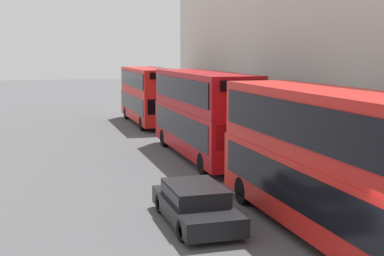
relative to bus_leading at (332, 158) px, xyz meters
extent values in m
cube|color=red|center=(0.00, 0.01, -1.03)|extent=(2.55, 11.17, 2.03)
cube|color=red|center=(0.00, 0.01, 0.97)|extent=(2.50, 10.95, 1.97)
cube|color=black|center=(0.00, 0.01, -0.79)|extent=(2.59, 10.28, 1.14)
cube|color=black|center=(0.00, 0.01, 1.07)|extent=(2.59, 10.28, 1.18)
cylinder|color=black|center=(-1.12, 3.99, -1.90)|extent=(0.30, 1.00, 1.00)
cylinder|color=black|center=(1.13, 3.99, -1.90)|extent=(0.30, 1.00, 1.00)
cube|color=#A80F14|center=(0.00, 12.53, -0.94)|extent=(2.55, 10.71, 2.21)
cube|color=#A80F14|center=(0.00, 12.53, 1.09)|extent=(2.50, 10.50, 1.86)
cube|color=black|center=(0.00, 12.53, -0.68)|extent=(2.59, 9.86, 1.24)
cube|color=black|center=(0.00, 12.53, 1.19)|extent=(2.59, 9.86, 1.12)
cube|color=black|center=(0.00, 7.20, -0.50)|extent=(2.17, 0.06, 1.11)
cube|color=black|center=(0.00, 7.20, 1.65)|extent=(1.78, 0.06, 0.45)
cylinder|color=black|center=(-1.12, 8.77, -1.90)|extent=(0.30, 1.00, 1.00)
cylinder|color=black|center=(1.13, 8.77, -1.90)|extent=(0.30, 1.00, 1.00)
cylinder|color=black|center=(-1.12, 16.29, -1.90)|extent=(0.30, 1.00, 1.00)
cylinder|color=black|center=(1.13, 16.29, -1.90)|extent=(0.30, 1.00, 1.00)
cube|color=red|center=(0.00, 26.27, -1.02)|extent=(2.55, 10.01, 2.06)
cube|color=red|center=(0.00, 26.27, 0.91)|extent=(2.50, 9.81, 1.81)
cube|color=black|center=(0.00, 26.27, -0.77)|extent=(2.59, 9.21, 1.15)
cube|color=black|center=(0.00, 26.27, 1.00)|extent=(2.59, 9.21, 1.09)
cube|color=black|center=(0.00, 21.30, -0.61)|extent=(2.17, 0.06, 1.03)
cube|color=black|center=(0.00, 21.30, 1.46)|extent=(1.78, 0.06, 0.43)
cylinder|color=black|center=(-1.12, 22.87, -1.90)|extent=(0.30, 1.00, 1.00)
cylinder|color=black|center=(1.13, 22.87, -1.90)|extent=(0.30, 1.00, 1.00)
cylinder|color=black|center=(-1.12, 29.68, -1.90)|extent=(0.30, 1.00, 1.00)
cylinder|color=black|center=(1.13, 29.68, -1.90)|extent=(0.30, 1.00, 1.00)
cube|color=black|center=(-3.40, 2.36, -1.93)|extent=(1.87, 4.52, 0.58)
cube|color=black|center=(-3.40, 2.47, -1.40)|extent=(1.65, 2.48, 0.49)
cube|color=black|center=(-3.40, 2.47, -1.38)|extent=(1.69, 2.36, 0.31)
cylinder|color=black|center=(-4.23, 0.91, -2.08)|extent=(0.22, 0.64, 0.64)
cylinder|color=black|center=(-2.57, 0.91, -2.08)|extent=(0.22, 0.64, 0.64)
cylinder|color=black|center=(-4.23, 3.80, -2.08)|extent=(0.22, 0.64, 0.64)
cylinder|color=black|center=(-2.57, 3.80, -2.08)|extent=(0.22, 0.64, 0.64)
cylinder|color=#26262D|center=(2.44, 28.86, -1.71)|extent=(0.36, 0.36, 1.38)
sphere|color=tan|center=(2.44, 28.86, -0.91)|extent=(0.22, 0.22, 0.22)
camera|label=1|loc=(-8.14, -13.42, 3.04)|focal=50.00mm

